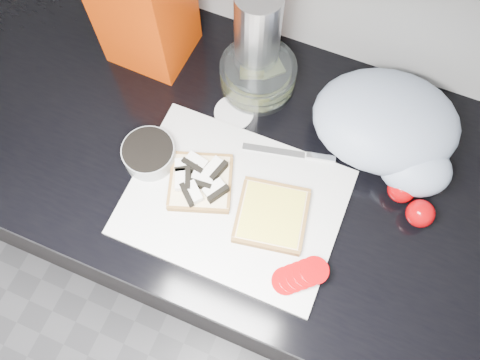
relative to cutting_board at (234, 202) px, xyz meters
name	(u,v)px	position (x,y,z in m)	size (l,w,h in m)	color
base_cabinet	(251,226)	(0.00, 0.11, -0.48)	(3.50, 0.60, 0.86)	black
countertop	(256,161)	(0.00, 0.11, -0.03)	(3.50, 0.64, 0.04)	black
cutting_board	(234,202)	(0.00, 0.00, 0.00)	(0.40, 0.30, 0.01)	silver
bread_left	(200,181)	(-0.07, 0.01, 0.02)	(0.16, 0.16, 0.04)	beige
bread_right	(272,215)	(0.08, 0.00, 0.01)	(0.15, 0.15, 0.02)	beige
tomato_slices	(300,276)	(0.16, -0.09, 0.02)	(0.10, 0.10, 0.02)	#AA0307
knife	(301,154)	(0.08, 0.14, 0.01)	(0.18, 0.05, 0.01)	silver
seed_tub	(150,154)	(-0.18, 0.02, 0.02)	(0.10, 0.10, 0.05)	#919696
tub_lid	(234,113)	(-0.08, 0.18, 0.00)	(0.08, 0.08, 0.01)	silver
glass_bowl	(258,76)	(-0.06, 0.27, 0.03)	(0.16, 0.16, 0.07)	silver
bread_bag	(145,7)	(-0.30, 0.27, 0.12)	(0.16, 0.15, 0.25)	#CF3D03
steel_canister	(257,37)	(-0.08, 0.30, 0.10)	(0.09, 0.09, 0.22)	silver
grocery_bag	(390,128)	(0.22, 0.24, 0.05)	(0.32, 0.27, 0.12)	#97A2BA
whole_tomatoes	(411,201)	(0.31, 0.12, 0.02)	(0.10, 0.09, 0.05)	#AA0307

